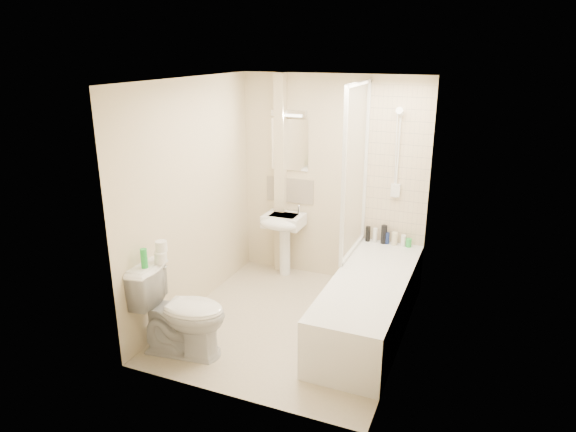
% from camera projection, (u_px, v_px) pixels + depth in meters
% --- Properties ---
extents(floor, '(2.50, 2.50, 0.00)m').
position_uv_depth(floor, '(291.00, 323.00, 5.22)').
color(floor, beige).
rests_on(floor, ground).
extents(wall_back, '(2.20, 0.02, 2.40)m').
position_uv_depth(wall_back, '(332.00, 180.00, 5.94)').
color(wall_back, beige).
rests_on(wall_back, ground).
extents(wall_left, '(0.02, 2.50, 2.40)m').
position_uv_depth(wall_left, '(192.00, 198.00, 5.24)').
color(wall_left, beige).
rests_on(wall_left, ground).
extents(wall_right, '(0.02, 2.50, 2.40)m').
position_uv_depth(wall_right, '(409.00, 226.00, 4.44)').
color(wall_right, beige).
rests_on(wall_right, ground).
extents(ceiling, '(2.20, 2.50, 0.02)m').
position_uv_depth(ceiling, '(292.00, 80.00, 4.46)').
color(ceiling, white).
rests_on(ceiling, wall_back).
extents(tile_back, '(0.70, 0.01, 1.75)m').
position_uv_depth(tile_back, '(398.00, 167.00, 5.59)').
color(tile_back, beige).
rests_on(tile_back, wall_back).
extents(tile_right, '(0.01, 2.10, 1.75)m').
position_uv_depth(tile_right, '(413.00, 195.00, 4.55)').
color(tile_right, beige).
rests_on(tile_right, wall_right).
extents(pipe_boxing, '(0.12, 0.12, 2.40)m').
position_uv_depth(pipe_boxing, '(281.00, 177.00, 6.11)').
color(pipe_boxing, beige).
rests_on(pipe_boxing, ground).
extents(splashback, '(0.60, 0.02, 0.30)m').
position_uv_depth(splashback, '(290.00, 190.00, 6.17)').
color(splashback, beige).
rests_on(splashback, wall_back).
extents(mirror, '(0.46, 0.01, 0.60)m').
position_uv_depth(mirror, '(290.00, 145.00, 5.99)').
color(mirror, white).
rests_on(mirror, wall_back).
extents(strip_light, '(0.42, 0.07, 0.07)m').
position_uv_depth(strip_light, '(289.00, 113.00, 5.86)').
color(strip_light, silver).
rests_on(strip_light, wall_back).
extents(bathtub, '(0.70, 2.10, 0.55)m').
position_uv_depth(bathtub, '(370.00, 302.00, 5.03)').
color(bathtub, white).
rests_on(bathtub, ground).
extents(shower_screen, '(0.04, 0.92, 1.80)m').
position_uv_depth(shower_screen, '(356.00, 171.00, 5.32)').
color(shower_screen, white).
rests_on(shower_screen, bathtub).
extents(shower_fixture, '(0.10, 0.16, 0.99)m').
position_uv_depth(shower_fixture, '(397.00, 157.00, 5.51)').
color(shower_fixture, white).
rests_on(shower_fixture, wall_back).
extents(pedestal_sink, '(0.46, 0.44, 0.89)m').
position_uv_depth(pedestal_sink, '(283.00, 228.00, 6.10)').
color(pedestal_sink, white).
rests_on(pedestal_sink, ground).
extents(bottle_black_a, '(0.05, 0.05, 0.18)m').
position_uv_depth(bottle_black_a, '(368.00, 234.00, 5.86)').
color(bottle_black_a, black).
rests_on(bottle_black_a, bathtub).
extents(bottle_white_a, '(0.05, 0.05, 0.17)m').
position_uv_depth(bottle_white_a, '(375.00, 235.00, 5.83)').
color(bottle_white_a, white).
rests_on(bottle_white_a, bathtub).
extents(bottle_black_b, '(0.07, 0.07, 0.21)m').
position_uv_depth(bottle_black_b, '(384.00, 234.00, 5.79)').
color(bottle_black_b, black).
rests_on(bottle_black_b, bathtub).
extents(bottle_blue, '(0.05, 0.05, 0.13)m').
position_uv_depth(bottle_blue, '(387.00, 238.00, 5.79)').
color(bottle_blue, navy).
rests_on(bottle_blue, bathtub).
extents(bottle_cream, '(0.06, 0.06, 0.15)m').
position_uv_depth(bottle_cream, '(394.00, 239.00, 5.76)').
color(bottle_cream, beige).
rests_on(bottle_cream, bathtub).
extents(bottle_white_b, '(0.05, 0.05, 0.13)m').
position_uv_depth(bottle_white_b, '(403.00, 241.00, 5.72)').
color(bottle_white_b, white).
rests_on(bottle_white_b, bathtub).
extents(bottle_green, '(0.06, 0.06, 0.10)m').
position_uv_depth(bottle_green, '(409.00, 243.00, 5.71)').
color(bottle_green, green).
rests_on(bottle_green, bathtub).
extents(toilet, '(0.68, 0.94, 0.84)m').
position_uv_depth(toilet, '(181.00, 311.00, 4.60)').
color(toilet, white).
rests_on(toilet, ground).
extents(toilet_roll_lower, '(0.11, 0.11, 0.10)m').
position_uv_depth(toilet_roll_lower, '(161.00, 257.00, 4.58)').
color(toilet_roll_lower, white).
rests_on(toilet_roll_lower, toilet).
extents(toilet_roll_upper, '(0.11, 0.11, 0.09)m').
position_uv_depth(toilet_roll_upper, '(161.00, 246.00, 4.57)').
color(toilet_roll_upper, white).
rests_on(toilet_roll_upper, toilet_roll_lower).
extents(green_bottle, '(0.06, 0.06, 0.18)m').
position_uv_depth(green_bottle, '(144.00, 258.00, 4.45)').
color(green_bottle, green).
rests_on(green_bottle, toilet).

